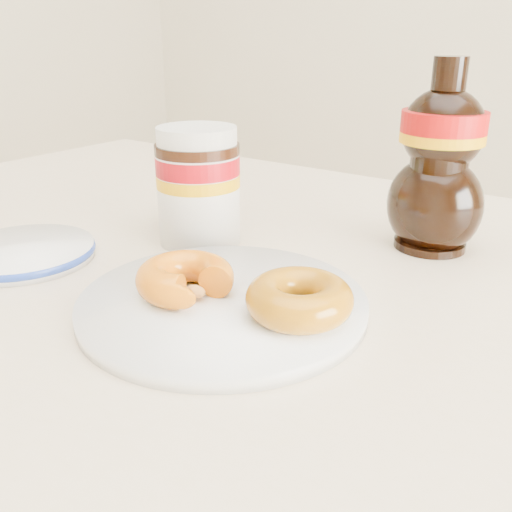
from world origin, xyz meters
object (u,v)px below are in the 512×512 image
Objects in this scene: nutella_jar at (198,182)px; dark_jar at (184,191)px; blue_rim_saucer at (23,252)px; dining_table at (263,353)px; plate at (223,303)px; donut_bitten at (185,278)px; syrup_bottle at (440,157)px; donut_whole at (299,299)px.

nutella_jar reaches higher than dark_jar.
nutella_jar is 0.88× the size of blue_rim_saucer.
nutella_jar is (-0.12, 0.05, 0.15)m from dining_table.
dark_jar is at bearing 155.97° from dining_table.
plate is at bearing -42.64° from nutella_jar.
dining_table is at bearing 23.68° from blue_rim_saucer.
nutella_jar is 0.06m from dark_jar.
donut_bitten is at bearing -154.90° from plate.
syrup_bottle is 0.46m from blue_rim_saucer.
dark_jar is (-0.25, 0.14, 0.02)m from donut_whole.
donut_whole is at bearing -94.45° from syrup_bottle.
dining_table is 0.20m from nutella_jar.
donut_whole is (0.10, 0.02, 0.00)m from donut_bitten.
dark_jar reaches higher than blue_rim_saucer.
blue_rim_saucer is (-0.12, -0.15, -0.06)m from nutella_jar.
dining_table is at bearing -20.99° from nutella_jar.
donut_bitten is 0.57× the size of blue_rim_saucer.
nutella_jar is at bearing 52.46° from blue_rim_saucer.
nutella_jar is 0.20m from blue_rim_saucer.
donut_whole reaches higher than dining_table.
dark_jar is (-0.17, 0.08, 0.13)m from dining_table.
dark_jar reaches higher than donut_bitten.
plate is 2.92× the size of donut_bitten.
syrup_bottle reaches higher than blue_rim_saucer.
dining_table is 14.82× the size of dark_jar.
dining_table is at bearing -24.03° from dark_jar.
nutella_jar is (-0.20, 0.11, 0.04)m from donut_whole.
dining_table is 15.90× the size of donut_whole.
donut_bitten is 0.92× the size of dark_jar.
dark_jar is 0.63× the size of blue_rim_saucer.
dark_jar is at bearing 109.97° from donut_bitten.
syrup_bottle is at bearing 85.55° from donut_whole.
dining_table is 16.14× the size of donut_bitten.
syrup_bottle reaches higher than donut_bitten.
dining_table is at bearing 52.56° from donut_bitten.
blue_rim_saucer is at bearing -127.54° from nutella_jar.
blue_rim_saucer is (-0.24, -0.11, 0.09)m from dining_table.
donut_bitten is 0.17m from nutella_jar.
dark_jar reaches higher than plate.
donut_bitten is at bearing -53.24° from nutella_jar.
syrup_bottle is at bearing 21.39° from dark_jar.
donut_whole is 0.29m from dark_jar.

